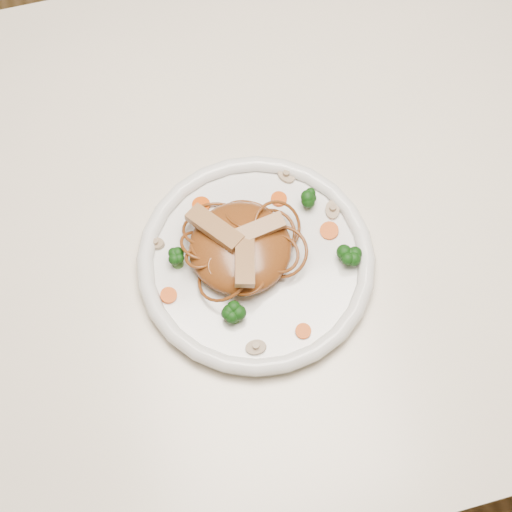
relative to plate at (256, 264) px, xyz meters
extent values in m
plane|color=brown|center=(0.06, 0.08, -0.76)|extent=(4.00, 4.00, 0.00)
cube|color=beige|center=(0.06, 0.08, -0.03)|extent=(1.20, 0.80, 0.04)
cylinder|color=brown|center=(0.60, 0.42, -0.40)|extent=(0.06, 0.06, 0.71)
cylinder|color=white|center=(0.00, 0.00, 0.00)|extent=(0.28, 0.28, 0.02)
ellipsoid|color=brown|center=(-0.02, 0.01, 0.03)|extent=(0.12, 0.12, 0.04)
cube|color=#B17C53|center=(0.01, 0.02, 0.05)|extent=(0.06, 0.03, 0.01)
cube|color=#B17C53|center=(-0.04, 0.03, 0.05)|extent=(0.06, 0.07, 0.01)
cube|color=#B17C53|center=(-0.02, -0.01, 0.05)|extent=(0.04, 0.07, 0.01)
cylinder|color=#DD5208|center=(0.05, 0.07, 0.01)|extent=(0.02, 0.02, 0.00)
cylinder|color=#DD5208|center=(-0.11, -0.02, 0.01)|extent=(0.02, 0.02, 0.00)
cylinder|color=#DD5208|center=(0.09, 0.01, 0.01)|extent=(0.03, 0.03, 0.00)
cylinder|color=#DD5208|center=(-0.05, 0.09, 0.01)|extent=(0.03, 0.03, 0.00)
cylinder|color=#DD5208|center=(0.03, -0.10, 0.01)|extent=(0.02, 0.02, 0.00)
cylinder|color=tan|center=(-0.03, -0.10, 0.01)|extent=(0.03, 0.03, 0.01)
cylinder|color=tan|center=(0.11, 0.04, 0.01)|extent=(0.03, 0.03, 0.01)
cylinder|color=tan|center=(-0.11, 0.05, 0.01)|extent=(0.03, 0.03, 0.01)
cylinder|color=tan|center=(0.07, 0.10, 0.01)|extent=(0.03, 0.03, 0.01)
camera|label=1|loc=(-0.09, -0.35, 0.82)|focal=52.86mm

